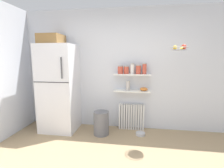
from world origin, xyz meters
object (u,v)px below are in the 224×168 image
refrigerator (59,86)px  storage_jar_4 (145,69)px  vase (128,86)px  shelf_bowl (144,89)px  storage_jar_3 (138,69)px  storage_jar_1 (126,70)px  radiator (131,117)px  pet_food_bowl (140,134)px  trash_bin (101,123)px  storage_jar_0 (120,70)px  hanging_fruit_basket (180,48)px  storage_jar_2 (132,69)px

refrigerator → storage_jar_4: size_ratio=9.00×
refrigerator → vase: bearing=8.1°
refrigerator → shelf_bowl: refrigerator is taller
storage_jar_3 → vase: size_ratio=0.95×
storage_jar_3 → storage_jar_1: bearing=-180.0°
radiator → pet_food_bowl: 0.43m
pet_food_bowl → trash_bin: bearing=-174.1°
radiator → storage_jar_1: 1.04m
storage_jar_1 → storage_jar_3: bearing=0.0°
storage_jar_0 → storage_jar_1: 0.13m
storage_jar_1 → vase: storage_jar_1 is taller
vase → refrigerator: bearing=-171.9°
storage_jar_1 → storage_jar_4: bearing=0.0°
storage_jar_3 → hanging_fruit_basket: bearing=-31.9°
storage_jar_2 → trash_bin: bearing=-151.3°
storage_jar_0 → radiator: bearing=6.8°
shelf_bowl → pet_food_bowl: shelf_bowl is taller
storage_jar_1 → storage_jar_3: storage_jar_3 is taller
storage_jar_1 → trash_bin: storage_jar_1 is taller
radiator → storage_jar_3: storage_jar_3 is taller
storage_jar_0 → storage_jar_1: size_ratio=1.02×
pet_food_bowl → hanging_fruit_basket: (0.62, -0.18, 1.71)m
shelf_bowl → trash_bin: bearing=-158.8°
refrigerator → storage_jar_2: (1.55, 0.21, 0.37)m
radiator → storage_jar_0: (-0.25, -0.03, 1.03)m
storage_jar_2 → storage_jar_3: size_ratio=1.14×
refrigerator → storage_jar_2: 1.61m
storage_jar_0 → hanging_fruit_basket: size_ratio=0.57×
storage_jar_0 → storage_jar_2: storage_jar_2 is taller
pet_food_bowl → storage_jar_2: bearing=128.3°
storage_jar_4 → pet_food_bowl: 1.34m
refrigerator → storage_jar_0: bearing=9.1°
storage_jar_4 → vase: storage_jar_4 is taller
storage_jar_1 → shelf_bowl: 0.55m
storage_jar_1 → pet_food_bowl: size_ratio=0.89×
refrigerator → vase: refrigerator is taller
trash_bin → vase: bearing=32.5°
vase → pet_food_bowl: (0.28, -0.25, -0.95)m
storage_jar_0 → storage_jar_2: size_ratio=0.79×
pet_food_bowl → hanging_fruit_basket: bearing=-16.5°
storage_jar_0 → storage_jar_3: (0.38, 0.00, 0.01)m
radiator → hanging_fruit_basket: bearing=-29.5°
storage_jar_0 → shelf_bowl: 0.64m
trash_bin → shelf_bowl: bearing=21.2°
radiator → storage_jar_2: storage_jar_2 is taller
trash_bin → pet_food_bowl: trash_bin is taller
vase → hanging_fruit_basket: bearing=-25.6°
storage_jar_3 → pet_food_bowl: 1.32m
storage_jar_0 → shelf_bowl: (0.50, 0.00, -0.40)m
refrigerator → storage_jar_3: bearing=7.1°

